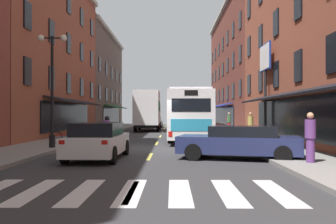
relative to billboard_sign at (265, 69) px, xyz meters
name	(u,v)px	position (x,y,z in m)	size (l,w,h in m)	color
ground_plane	(154,149)	(-7.05, -5.15, -4.79)	(34.80, 80.00, 0.10)	#333335
lane_centre_dashes	(154,149)	(-7.05, -5.40, -4.74)	(0.14, 73.90, 0.01)	#DBCC4C
crosswalk_near	(131,191)	(-7.05, -15.15, -4.74)	(7.10, 2.80, 0.01)	silver
sidewalk_left	(40,147)	(-12.95, -5.15, -4.67)	(3.00, 80.00, 0.14)	gray
sidewalk_right	(270,147)	(-1.15, -5.15, -4.67)	(3.00, 80.00, 0.14)	gray
billboard_sign	(265,69)	(0.00, 0.00, 0.00)	(0.40, 2.36, 6.22)	black
transit_bus	(189,115)	(-4.95, 1.56, -3.04)	(2.92, 12.50, 3.23)	white
box_truck	(148,111)	(-8.61, 12.83, -2.70)	(2.49, 7.46, 4.01)	#B21E19
sedan_near	(154,122)	(-8.43, 21.32, -4.05)	(2.08, 4.59, 1.33)	silver
sedan_mid	(239,142)	(-3.51, -9.40, -4.07)	(4.94, 2.92, 1.30)	navy
sedan_far	(98,141)	(-9.02, -9.48, -4.02)	(2.01, 4.28, 1.42)	silver
motorcycle_rider	(107,134)	(-9.47, -5.11, -4.03)	(0.62, 2.07, 1.66)	black
bicycle_near	(66,137)	(-12.02, -3.70, -4.24)	(1.67, 0.57, 0.91)	black
bicycle_mid	(80,133)	(-12.06, -0.53, -4.24)	(1.71, 0.48, 0.91)	black
pedestrian_near	(229,121)	(-0.95, 8.95, -3.67)	(0.41, 0.53, 1.76)	maroon
pedestrian_mid	(310,137)	(-1.50, -11.34, -3.74)	(0.36, 0.36, 1.68)	#66387F
pedestrian_far	(250,125)	(-0.95, 0.11, -3.71)	(0.36, 0.36, 1.73)	#33663F
street_lamp_twin	(52,85)	(-11.94, -6.20, -1.58)	(1.42, 0.32, 5.46)	black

